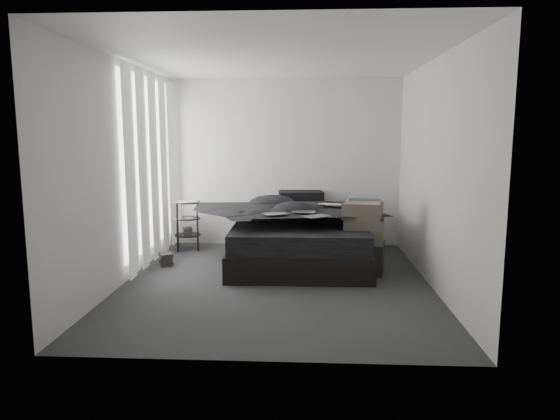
{
  "coord_description": "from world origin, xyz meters",
  "views": [
    {
      "loc": [
        0.35,
        -5.73,
        1.74
      ],
      "look_at": [
        0.0,
        0.8,
        0.75
      ],
      "focal_mm": 32.0,
      "sensor_mm": 36.0,
      "label": 1
    }
  ],
  "objects_px": {
    "side_stand": "(188,226)",
    "box_lower": "(362,257)",
    "bed": "(299,250)",
    "laptop": "(331,199)"
  },
  "relations": [
    {
      "from": "laptop",
      "to": "box_lower",
      "type": "bearing_deg",
      "value": -39.53
    },
    {
      "from": "box_lower",
      "to": "laptop",
      "type": "bearing_deg",
      "value": 123.28
    },
    {
      "from": "laptop",
      "to": "box_lower",
      "type": "height_order",
      "value": "laptop"
    },
    {
      "from": "bed",
      "to": "side_stand",
      "type": "relative_size",
      "value": 3.23
    },
    {
      "from": "side_stand",
      "to": "box_lower",
      "type": "height_order",
      "value": "side_stand"
    },
    {
      "from": "bed",
      "to": "box_lower",
      "type": "bearing_deg",
      "value": -33.27
    },
    {
      "from": "bed",
      "to": "laptop",
      "type": "distance_m",
      "value": 0.83
    },
    {
      "from": "bed",
      "to": "side_stand",
      "type": "xyz_separation_m",
      "value": [
        -1.71,
        0.63,
        0.2
      ]
    },
    {
      "from": "laptop",
      "to": "side_stand",
      "type": "relative_size",
      "value": 0.52
    },
    {
      "from": "box_lower",
      "to": "side_stand",
      "type": "bearing_deg",
      "value": 155.56
    }
  ]
}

